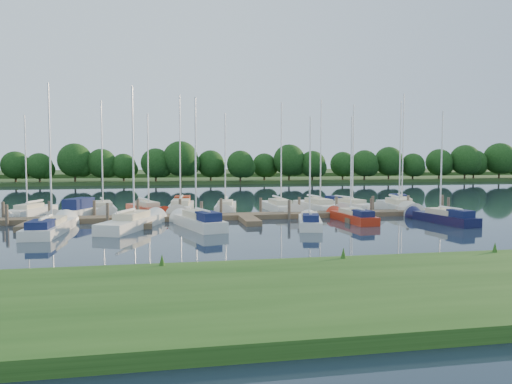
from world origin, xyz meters
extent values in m
plane|color=#182230|center=(0.00, 0.00, 0.00)|extent=(260.00, 260.00, 0.00)
cube|color=#1D4413|center=(0.00, -16.00, 0.25)|extent=(90.00, 10.00, 0.50)
cube|color=#4A3E2A|center=(0.00, 8.00, 0.20)|extent=(40.00, 2.00, 0.40)
cube|color=#4A3E2A|center=(-16.00, 5.00, 0.20)|extent=(1.20, 4.00, 0.40)
cube|color=#4A3E2A|center=(-8.00, 5.00, 0.20)|extent=(1.20, 4.00, 0.40)
cube|color=#4A3E2A|center=(0.00, 5.00, 0.20)|extent=(1.20, 4.00, 0.40)
cube|color=#4A3E2A|center=(8.00, 5.00, 0.20)|extent=(1.20, 4.00, 0.40)
cube|color=#4A3E2A|center=(16.00, 5.00, 0.20)|extent=(1.20, 4.00, 0.40)
cylinder|color=#473D33|center=(-19.00, 9.30, 0.60)|extent=(0.24, 0.24, 2.00)
cylinder|color=#473D33|center=(-15.55, 9.30, 0.60)|extent=(0.24, 0.24, 2.00)
cylinder|color=#473D33|center=(-12.09, 9.30, 0.60)|extent=(0.24, 0.24, 2.00)
cylinder|color=#473D33|center=(-8.64, 9.30, 0.60)|extent=(0.24, 0.24, 2.00)
cylinder|color=#473D33|center=(-5.18, 9.30, 0.60)|extent=(0.24, 0.24, 2.00)
cylinder|color=#473D33|center=(-1.73, 9.30, 0.60)|extent=(0.24, 0.24, 2.00)
cylinder|color=#473D33|center=(1.73, 9.30, 0.60)|extent=(0.24, 0.24, 2.00)
cylinder|color=#473D33|center=(5.18, 9.30, 0.60)|extent=(0.24, 0.24, 2.00)
cylinder|color=#473D33|center=(8.64, 9.30, 0.60)|extent=(0.24, 0.24, 2.00)
cylinder|color=#473D33|center=(12.09, 9.30, 0.60)|extent=(0.24, 0.24, 2.00)
cylinder|color=#473D33|center=(15.55, 9.30, 0.60)|extent=(0.24, 0.24, 2.00)
cylinder|color=#473D33|center=(19.00, 9.30, 0.60)|extent=(0.24, 0.24, 2.00)
cylinder|color=#473D33|center=(-18.00, 6.70, 0.60)|extent=(0.24, 0.24, 2.00)
cylinder|color=#473D33|center=(-10.80, 6.70, 0.60)|extent=(0.24, 0.24, 2.00)
cylinder|color=#473D33|center=(-3.60, 6.70, 0.60)|extent=(0.24, 0.24, 2.00)
cylinder|color=#473D33|center=(3.60, 6.70, 0.60)|extent=(0.24, 0.24, 2.00)
cylinder|color=#473D33|center=(10.80, 6.70, 0.60)|extent=(0.24, 0.24, 2.00)
cylinder|color=#473D33|center=(18.00, 6.70, 0.60)|extent=(0.24, 0.24, 2.00)
cube|color=#213B17|center=(0.00, 75.00, 0.30)|extent=(180.00, 30.00, 0.60)
cube|color=#385425|center=(0.00, 100.00, 0.70)|extent=(220.00, 40.00, 1.40)
sphere|color=#12330D|center=(-33.43, 61.15, 3.60)|extent=(4.33, 4.33, 4.33)
cylinder|color=#38281C|center=(-27.33, 63.68, 1.29)|extent=(0.36, 0.36, 2.59)
sphere|color=#12330D|center=(-27.33, 63.68, 4.45)|extent=(6.03, 6.03, 6.03)
sphere|color=#12330D|center=(-26.04, 63.88, 3.59)|extent=(4.31, 4.31, 4.31)
cylinder|color=#38281C|center=(-22.92, 60.90, 1.43)|extent=(0.36, 0.36, 2.87)
sphere|color=#12330D|center=(-22.92, 60.90, 4.93)|extent=(6.69, 6.69, 6.69)
sphere|color=#12330D|center=(-21.49, 61.10, 3.98)|extent=(4.78, 4.78, 4.78)
cylinder|color=#38281C|center=(-17.12, 60.72, 1.24)|extent=(0.36, 0.36, 2.48)
sphere|color=#12330D|center=(-17.12, 60.72, 4.27)|extent=(5.79, 5.79, 5.79)
sphere|color=#12330D|center=(-15.88, 60.92, 3.45)|extent=(4.14, 4.14, 4.14)
cylinder|color=#38281C|center=(-12.16, 60.26, 1.41)|extent=(0.36, 0.36, 2.82)
sphere|color=#12330D|center=(-12.16, 60.26, 4.86)|extent=(6.59, 6.59, 6.59)
sphere|color=#12330D|center=(-10.74, 60.46, 3.92)|extent=(4.71, 4.71, 4.71)
cylinder|color=#38281C|center=(-6.87, 63.00, 1.33)|extent=(0.36, 0.36, 2.66)
sphere|color=#12330D|center=(-6.87, 63.00, 4.58)|extent=(6.20, 6.20, 6.20)
sphere|color=#12330D|center=(-5.54, 63.20, 3.69)|extent=(4.43, 4.43, 4.43)
cylinder|color=#38281C|center=(-1.75, 61.49, 1.10)|extent=(0.36, 0.36, 2.20)
sphere|color=#12330D|center=(-1.75, 61.49, 3.79)|extent=(5.13, 5.13, 5.13)
sphere|color=#12330D|center=(-0.65, 61.69, 3.06)|extent=(3.67, 3.67, 3.67)
cylinder|color=#38281C|center=(3.37, 60.11, 1.23)|extent=(0.36, 0.36, 2.47)
sphere|color=#12330D|center=(3.37, 60.11, 4.25)|extent=(5.76, 5.76, 5.76)
sphere|color=#12330D|center=(4.61, 60.31, 3.43)|extent=(4.12, 4.12, 4.12)
cylinder|color=#38281C|center=(7.66, 61.64, 1.12)|extent=(0.36, 0.36, 2.23)
sphere|color=#12330D|center=(7.66, 61.64, 3.84)|extent=(5.21, 5.21, 5.21)
sphere|color=#12330D|center=(8.77, 61.84, 3.10)|extent=(3.72, 3.72, 3.72)
cylinder|color=#38281C|center=(12.62, 63.72, 1.23)|extent=(0.36, 0.36, 2.45)
sphere|color=#12330D|center=(12.62, 63.72, 4.22)|extent=(5.72, 5.72, 5.72)
sphere|color=#12330D|center=(13.84, 63.92, 3.40)|extent=(4.09, 4.09, 4.09)
cylinder|color=#38281C|center=(18.58, 61.14, 1.26)|extent=(0.36, 0.36, 2.52)
sphere|color=#12330D|center=(18.58, 61.14, 4.34)|extent=(5.88, 5.88, 5.88)
sphere|color=#12330D|center=(19.84, 61.34, 3.50)|extent=(4.20, 4.20, 4.20)
cylinder|color=#38281C|center=(22.24, 61.02, 1.28)|extent=(0.36, 0.36, 2.57)
sphere|color=#12330D|center=(22.24, 61.02, 4.42)|extent=(5.99, 5.99, 5.99)
sphere|color=#12330D|center=(23.52, 61.22, 3.56)|extent=(4.28, 4.28, 4.28)
cylinder|color=#38281C|center=(29.40, 60.26, 1.15)|extent=(0.36, 0.36, 2.30)
sphere|color=#12330D|center=(29.40, 60.26, 3.97)|extent=(5.37, 5.37, 5.37)
sphere|color=#12330D|center=(30.55, 60.46, 3.20)|extent=(3.84, 3.84, 3.84)
cylinder|color=#38281C|center=(33.31, 62.93, 1.02)|extent=(0.36, 0.36, 2.03)
sphere|color=#12330D|center=(33.31, 62.93, 3.50)|extent=(4.74, 4.74, 4.74)
sphere|color=#12330D|center=(34.32, 63.13, 2.82)|extent=(3.38, 3.38, 3.38)
cylinder|color=#38281C|center=(37.97, 60.99, 1.35)|extent=(0.36, 0.36, 2.70)
sphere|color=#12330D|center=(37.97, 60.99, 4.65)|extent=(6.30, 6.30, 6.30)
sphere|color=#12330D|center=(39.32, 61.19, 3.75)|extent=(4.50, 4.50, 4.50)
cylinder|color=#38281C|center=(44.36, 60.75, 1.12)|extent=(0.36, 0.36, 2.24)
sphere|color=#12330D|center=(44.36, 60.75, 3.85)|extent=(5.22, 5.22, 5.22)
sphere|color=#12330D|center=(45.48, 60.95, 3.11)|extent=(3.73, 3.73, 3.73)
cylinder|color=#38281C|center=(48.52, 61.27, 1.20)|extent=(0.36, 0.36, 2.39)
sphere|color=#12330D|center=(48.52, 61.27, 4.12)|extent=(5.58, 5.58, 5.58)
sphere|color=#12330D|center=(49.72, 61.47, 3.32)|extent=(3.99, 3.99, 3.99)
cylinder|color=#38281C|center=(54.24, 62.32, 1.19)|extent=(0.36, 0.36, 2.38)
sphere|color=#12330D|center=(54.24, 62.32, 4.10)|extent=(5.56, 5.56, 5.56)
sphere|color=#12330D|center=(55.43, 62.52, 3.31)|extent=(3.97, 3.97, 3.97)
cylinder|color=#38281C|center=(59.24, 60.30, 1.40)|extent=(0.36, 0.36, 2.80)
sphere|color=#12330D|center=(59.24, 60.30, 4.82)|extent=(6.52, 6.52, 6.52)
sphere|color=#12330D|center=(60.64, 60.50, 3.88)|extent=(4.66, 4.66, 4.66)
cylinder|color=#38281C|center=(64.84, 61.70, 1.39)|extent=(0.36, 0.36, 2.79)
sphere|color=#12330D|center=(64.84, 61.70, 4.80)|extent=(6.50, 6.50, 6.50)
sphere|color=#12330D|center=(66.23, 61.90, 3.87)|extent=(4.65, 4.65, 4.65)
cube|color=silver|center=(-18.07, 14.07, 0.15)|extent=(3.47, 6.24, 1.01)
cone|color=silver|center=(-19.00, 11.21, 0.15)|extent=(1.45, 2.26, 0.84)
cube|color=beige|center=(-18.16, 13.78, 0.78)|extent=(2.04, 2.96, 0.46)
cylinder|color=silver|center=(-18.26, 13.49, 4.70)|extent=(0.12, 0.12, 8.11)
cylinder|color=silver|center=(-17.88, 14.64, 1.15)|extent=(0.94, 2.60, 0.10)
cylinder|color=silver|center=(-17.88, 14.64, 1.15)|extent=(0.94, 2.35, 0.20)
cube|color=silver|center=(-13.69, 11.79, 0.15)|extent=(3.65, 5.46, 1.14)
cone|color=silver|center=(-14.73, 9.40, 0.15)|extent=(1.41, 1.78, 0.86)
cube|color=#131B43|center=(-13.69, 11.79, 1.08)|extent=(2.40, 3.18, 1.03)
cube|color=silver|center=(-12.06, 14.75, 0.15)|extent=(3.17, 7.27, 1.06)
cone|color=silver|center=(-11.44, 11.29, 0.15)|extent=(1.40, 2.60, 0.98)
cube|color=beige|center=(-12.00, 14.41, 0.82)|extent=(2.01, 3.37, 0.48)
cylinder|color=silver|center=(-11.94, 14.06, 5.42)|extent=(0.12, 0.12, 9.49)
cylinder|color=silver|center=(-12.18, 15.44, 1.21)|extent=(0.65, 3.13, 0.10)
cylinder|color=silver|center=(-12.18, 15.44, 1.21)|extent=(0.69, 2.80, 0.20)
cube|color=#A5210F|center=(-8.09, 13.44, 0.15)|extent=(3.94, 6.31, 1.11)
cone|color=#A5210F|center=(-6.90, 10.61, 0.15)|extent=(1.62, 2.31, 0.86)
cube|color=beige|center=(-7.97, 13.15, 0.86)|extent=(2.25, 3.04, 0.50)
cylinder|color=silver|center=(-7.85, 12.87, 4.84)|extent=(0.12, 0.12, 8.26)
cylinder|color=silver|center=(-8.32, 14.00, 1.26)|extent=(1.16, 2.58, 0.10)
cylinder|color=silver|center=(-8.32, 14.00, 1.26)|extent=(1.13, 2.34, 0.20)
cube|color=silver|center=(-4.91, 14.05, 0.15)|extent=(2.82, 7.55, 1.19)
cone|color=silver|center=(-5.30, 10.38, 0.15)|extent=(1.30, 2.68, 1.03)
cube|color=beige|center=(-4.95, 13.69, 0.92)|extent=(1.89, 3.46, 0.54)
cube|color=maroon|center=(-4.70, 16.11, 1.03)|extent=(1.67, 2.35, 0.60)
cylinder|color=silver|center=(-4.99, 13.32, 5.74)|extent=(0.12, 0.12, 9.96)
cylinder|color=silver|center=(-4.84, 14.79, 1.35)|extent=(0.44, 3.31, 0.10)
cylinder|color=silver|center=(-4.84, 14.79, 1.35)|extent=(0.51, 2.96, 0.20)
cube|color=silver|center=(-0.66, 14.44, 0.15)|extent=(2.89, 6.60, 0.98)
cone|color=silver|center=(-1.22, 11.30, 0.15)|extent=(1.28, 2.36, 0.89)
cube|color=beige|center=(-0.71, 14.13, 0.76)|extent=(1.83, 3.07, 0.45)
cylinder|color=silver|center=(-0.77, 13.81, 4.94)|extent=(0.12, 0.12, 8.62)
cylinder|color=silver|center=(-0.54, 15.07, 1.12)|extent=(0.61, 2.85, 0.10)
cylinder|color=silver|center=(-0.54, 15.07, 1.12)|extent=(0.65, 2.55, 0.20)
cube|color=silver|center=(4.30, 13.23, 0.15)|extent=(2.28, 7.12, 1.12)
cone|color=silver|center=(4.46, 9.72, 0.15)|extent=(1.09, 2.50, 0.99)
cube|color=beige|center=(4.32, 12.88, 0.87)|extent=(1.61, 3.23, 0.51)
cylinder|color=silver|center=(4.34, 12.53, 5.46)|extent=(0.12, 0.12, 9.50)
cylinder|color=silver|center=(4.27, 13.94, 1.27)|extent=(0.24, 3.17, 0.10)
cylinder|color=silver|center=(4.27, 13.94, 1.27)|extent=(0.32, 2.82, 0.20)
cube|color=silver|center=(7.95, 12.80, 0.15)|extent=(2.92, 7.39, 1.18)
cone|color=silver|center=(8.41, 9.24, 0.15)|extent=(1.32, 2.62, 1.01)
cube|color=beige|center=(7.99, 12.44, 0.91)|extent=(1.91, 3.40, 0.54)
cylinder|color=silver|center=(8.04, 12.09, 5.60)|extent=(0.12, 0.12, 9.70)
cylinder|color=silver|center=(7.85, 13.51, 1.34)|extent=(0.52, 3.22, 0.10)
cylinder|color=silver|center=(7.85, 13.51, 1.34)|extent=(0.57, 2.88, 0.20)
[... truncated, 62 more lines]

